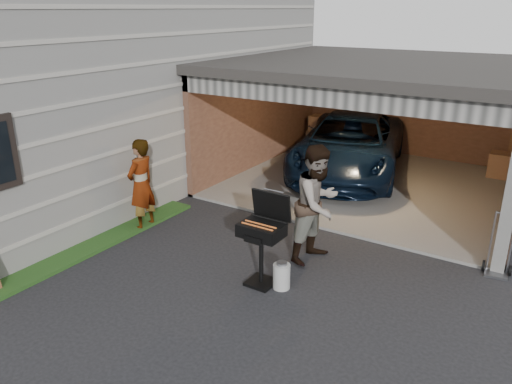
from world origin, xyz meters
TOP-DOWN VIEW (x-y plane):
  - ground at (0.00, 0.00)m, footprint 80.00×80.00m
  - house at (-6.00, 4.00)m, footprint 7.00×11.00m
  - groundcover_strip at (-2.25, -1.00)m, footprint 0.50×8.00m
  - garage at (0.76, 6.79)m, footprint 6.80×6.30m
  - minivan at (-0.09, 6.90)m, footprint 3.60×5.62m
  - woman at (-2.10, 1.75)m, footprint 0.46×0.67m
  - man at (1.23, 2.40)m, footprint 0.91×1.08m
  - bbq_grill at (0.90, 1.24)m, footprint 0.64×0.56m
  - propane_tank at (1.22, 1.27)m, footprint 0.26×0.26m
  - hand_truck at (3.89, 3.47)m, footprint 0.45×0.36m

SIDE VIEW (x-z plane):
  - ground at x=0.00m, z-range 0.00..0.00m
  - groundcover_strip at x=-2.25m, z-range 0.00..0.06m
  - propane_tank at x=1.22m, z-range 0.00..0.39m
  - hand_truck at x=3.89m, z-range -0.32..0.72m
  - minivan at x=-0.09m, z-range 0.00..1.44m
  - bbq_grill at x=0.90m, z-range 0.13..1.56m
  - woman at x=-2.10m, z-range 0.00..1.75m
  - man at x=1.23m, z-range 0.00..1.98m
  - garage at x=0.76m, z-range 0.42..3.32m
  - house at x=-6.00m, z-range 0.00..5.50m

